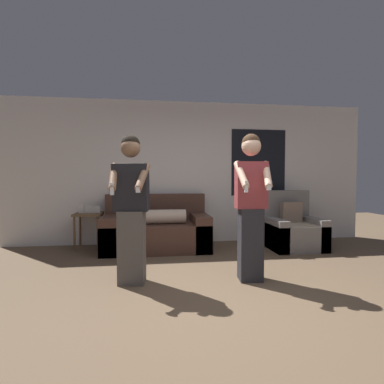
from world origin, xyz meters
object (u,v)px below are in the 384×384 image
(couch, at_px, (156,230))
(person_right, at_px, (251,204))
(armchair, at_px, (291,229))
(side_table, at_px, (89,218))
(person_left, at_px, (131,208))

(couch, bearing_deg, person_right, -57.92)
(armchair, distance_m, side_table, 3.62)
(person_left, height_order, person_right, person_right)
(armchair, distance_m, person_right, 2.12)
(couch, relative_size, side_table, 2.31)
(person_left, xyz_separation_m, person_right, (1.42, -0.08, 0.03))
(person_left, bearing_deg, side_table, 114.50)
(couch, xyz_separation_m, side_table, (-1.18, 0.22, 0.21))
(side_table, relative_size, person_right, 0.44)
(side_table, bearing_deg, person_left, -65.50)
(side_table, bearing_deg, person_right, -40.90)
(armchair, relative_size, side_table, 1.30)
(person_left, bearing_deg, armchair, 28.81)
(person_right, bearing_deg, side_table, 139.10)
(couch, height_order, side_table, couch)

